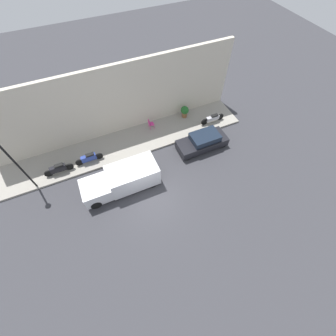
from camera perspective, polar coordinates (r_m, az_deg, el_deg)
ground_plane at (r=15.60m, az=-4.23°, el=-6.98°), size 60.00×60.00×0.00m
sidewalk at (r=18.50m, az=-10.12°, el=6.28°), size 3.06×19.17×0.16m
building_facade at (r=17.83m, az=-13.18°, el=15.95°), size 0.30×19.17×5.78m
parked_car at (r=17.80m, az=8.78°, el=6.67°), size 1.62×3.94×1.29m
delivery_van at (r=15.48m, az=-11.64°, el=-2.87°), size 1.90×5.17×1.73m
motorcycle_blue at (r=17.58m, az=-19.43°, el=2.41°), size 0.30×2.03×0.82m
motorcycle_black at (r=17.80m, az=-26.06°, el=-0.18°), size 0.30×2.04×0.85m
scooter_silver at (r=19.88m, az=11.29°, el=12.27°), size 0.30×2.15×0.74m
streetlamp at (r=15.83m, az=-35.59°, el=2.75°), size 0.40×0.40×4.94m
potted_plant at (r=19.95m, az=4.26°, el=14.22°), size 0.69×0.69×1.05m
cafe_chair at (r=18.95m, az=-4.50°, el=11.19°), size 0.40×0.40×0.92m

